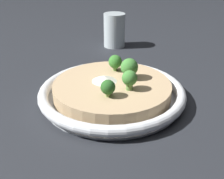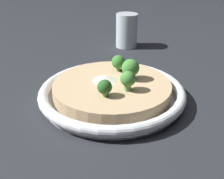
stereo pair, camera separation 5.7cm
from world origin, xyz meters
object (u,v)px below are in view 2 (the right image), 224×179
Objects in this scene: risotto_bowl at (112,92)px; broccoli_front_left at (118,62)px; drinking_glass at (127,30)px; broccoli_back_left at (131,68)px; broccoli_right at (105,87)px; broccoli_back_right at (128,80)px.

broccoli_front_left is (-0.07, -0.01, 0.04)m from risotto_bowl.
broccoli_front_left is 0.30m from drinking_glass.
broccoli_back_left is 1.32× the size of broccoli_right.
drinking_glass is at bearing -166.42° from broccoli_front_left.
broccoli_back_right is (0.09, 0.05, 0.00)m from broccoli_front_left.
broccoli_right is 0.42m from drinking_glass.
broccoli_right is at bearing -41.69° from broccoli_back_right.
broccoli_front_left is 0.82× the size of broccoli_back_left.
risotto_bowl is 0.36m from drinking_glass.
broccoli_right is 0.32× the size of drinking_glass.
broccoli_front_left is 0.05m from broccoli_back_left.
broccoli_right is (0.12, 0.01, -0.00)m from broccoli_front_left.
broccoli_back_left is at bearing 165.30° from broccoli_right.
drinking_glass reaches higher than broccoli_right.
broccoli_right is (0.09, -0.02, -0.01)m from broccoli_back_left.
risotto_bowl is at bearing 7.34° from broccoli_front_left.
drinking_glass reaches higher than broccoli_back_right.
risotto_bowl is 6.90× the size of broccoli_back_left.
risotto_bowl is 9.14× the size of broccoli_right.
drinking_glass is (-0.37, -0.12, -0.01)m from broccoli_back_right.
broccoli_back_right is 0.38× the size of drinking_glass.
broccoli_back_right is at bearing 17.53° from drinking_glass.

